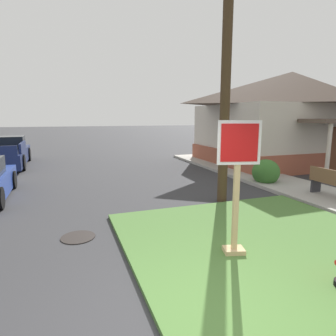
{
  "coord_description": "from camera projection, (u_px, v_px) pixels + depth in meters",
  "views": [
    {
      "loc": [
        -1.33,
        -2.61,
        2.47
      ],
      "look_at": [
        1.24,
        4.58,
        1.11
      ],
      "focal_mm": 30.63,
      "sensor_mm": 36.0,
      "label": 1
    }
  ],
  "objects": [
    {
      "name": "stop_sign",
      "position": [
        237.0,
        190.0,
        4.92
      ],
      "size": [
        0.72,
        0.36,
        2.34
      ],
      "color": "tan",
      "rests_on": "grass_corner_patch"
    },
    {
      "name": "corner_house",
      "position": [
        290.0,
        117.0,
        15.49
      ],
      "size": [
        9.08,
        7.72,
        4.84
      ],
      "color": "brown",
      "rests_on": "ground"
    },
    {
      "name": "grass_corner_patch",
      "position": [
        268.0,
        245.0,
        5.53
      ],
      "size": [
        5.35,
        5.37,
        0.08
      ],
      "primitive_type": "cube",
      "color": "#477033",
      "rests_on": "ground"
    },
    {
      "name": "utility_pole",
      "position": [
        228.0,
        5.0,
        7.6
      ],
      "size": [
        1.58,
        0.28,
        10.39
      ],
      "color": "#42301E",
      "rests_on": "ground"
    },
    {
      "name": "pickup_truck_navy",
      "position": [
        6.0,
        154.0,
        14.6
      ],
      "size": [
        2.13,
        5.58,
        1.48
      ],
      "color": "#19234C",
      "rests_on": "ground"
    },
    {
      "name": "street_bench",
      "position": [
        335.0,
        183.0,
        8.33
      ],
      "size": [
        0.47,
        1.68,
        0.85
      ],
      "color": "brown",
      "rests_on": "sidewalk_strip"
    },
    {
      "name": "sidewalk_strip",
      "position": [
        280.0,
        183.0,
        10.67
      ],
      "size": [
        2.2,
        16.63,
        0.12
      ],
      "primitive_type": "cube",
      "color": "#9E9B93",
      "rests_on": "ground"
    },
    {
      "name": "shrub_by_curb",
      "position": [
        266.0,
        172.0,
        10.57
      ],
      "size": [
        1.0,
        1.0,
        0.95
      ],
      "primitive_type": "ellipsoid",
      "color": "#35682A",
      "rests_on": "ground"
    },
    {
      "name": "ground_plane",
      "position": [
        200.0,
        335.0,
        3.29
      ],
      "size": [
        160.0,
        160.0,
        0.0
      ],
      "primitive_type": "plane",
      "color": "#333335"
    },
    {
      "name": "manhole_cover",
      "position": [
        78.0,
        237.0,
        5.97
      ],
      "size": [
        0.7,
        0.7,
        0.02
      ],
      "primitive_type": "cylinder",
      "color": "black",
      "rests_on": "ground"
    }
  ]
}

